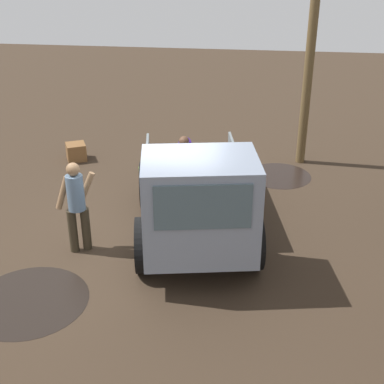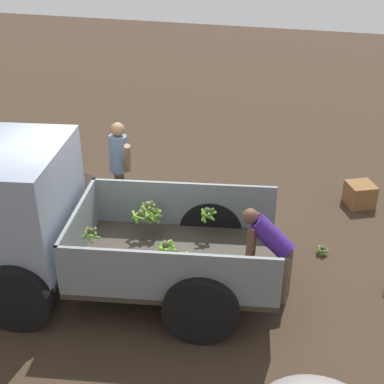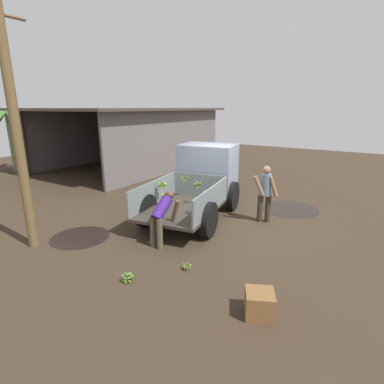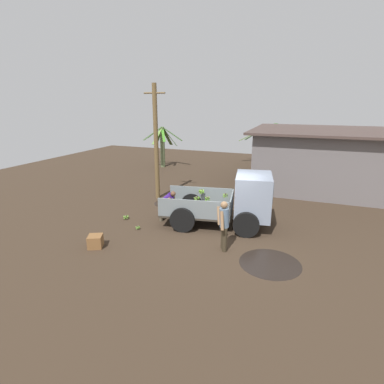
{
  "view_description": "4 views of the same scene",
  "coord_description": "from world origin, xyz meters",
  "px_view_note": "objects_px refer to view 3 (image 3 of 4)",
  "views": [
    {
      "loc": [
        8.36,
        1.81,
        5.21
      ],
      "look_at": [
        0.35,
        0.79,
        1.24
      ],
      "focal_mm": 50.0,
      "sensor_mm": 36.0,
      "label": 1
    },
    {
      "loc": [
        -3.03,
        6.36,
        4.85
      ],
      "look_at": [
        -1.16,
        -0.22,
        1.16
      ],
      "focal_mm": 50.0,
      "sensor_mm": 36.0,
      "label": 2
    },
    {
      "loc": [
        -7.74,
        -4.01,
        3.29
      ],
      "look_at": [
        -0.78,
        0.53,
        0.93
      ],
      "focal_mm": 28.0,
      "sensor_mm": 36.0,
      "label": 3
    },
    {
      "loc": [
        2.76,
        -9.96,
        4.73
      ],
      "look_at": [
        -1.13,
        -0.14,
        1.53
      ],
      "focal_mm": 28.0,
      "sensor_mm": 36.0,
      "label": 4
    }
  ],
  "objects_px": {
    "utility_pole": "(16,129)",
    "person_worker_loading": "(162,215)",
    "person_foreground_visitor": "(265,191)",
    "banana_bunch_on_ground_1": "(127,277)",
    "wooden_crate_0": "(259,304)",
    "cargo_truck": "(203,177)",
    "banana_bunch_on_ground_0": "(187,266)"
  },
  "relations": [
    {
      "from": "utility_pole",
      "to": "wooden_crate_0",
      "type": "bearing_deg",
      "value": -84.06
    },
    {
      "from": "person_foreground_visitor",
      "to": "banana_bunch_on_ground_0",
      "type": "xyz_separation_m",
      "value": [
        -3.51,
        0.38,
        -0.86
      ]
    },
    {
      "from": "banana_bunch_on_ground_1",
      "to": "cargo_truck",
      "type": "bearing_deg",
      "value": 12.69
    },
    {
      "from": "banana_bunch_on_ground_0",
      "to": "banana_bunch_on_ground_1",
      "type": "xyz_separation_m",
      "value": [
        -1.01,
        0.73,
        0.02
      ]
    },
    {
      "from": "banana_bunch_on_ground_0",
      "to": "banana_bunch_on_ground_1",
      "type": "height_order",
      "value": "banana_bunch_on_ground_1"
    },
    {
      "from": "cargo_truck",
      "to": "person_foreground_visitor",
      "type": "xyz_separation_m",
      "value": [
        -0.07,
        -2.14,
        -0.15
      ]
    },
    {
      "from": "person_foreground_visitor",
      "to": "banana_bunch_on_ground_1",
      "type": "xyz_separation_m",
      "value": [
        -4.52,
        1.1,
        -0.84
      ]
    },
    {
      "from": "utility_pole",
      "to": "person_worker_loading",
      "type": "distance_m",
      "value": 3.77
    },
    {
      "from": "banana_bunch_on_ground_1",
      "to": "utility_pole",
      "type": "bearing_deg",
      "value": 92.02
    },
    {
      "from": "utility_pole",
      "to": "banana_bunch_on_ground_1",
      "type": "bearing_deg",
      "value": -87.98
    },
    {
      "from": "person_foreground_visitor",
      "to": "person_worker_loading",
      "type": "bearing_deg",
      "value": -55.62
    },
    {
      "from": "banana_bunch_on_ground_1",
      "to": "banana_bunch_on_ground_0",
      "type": "bearing_deg",
      "value": -35.71
    },
    {
      "from": "banana_bunch_on_ground_1",
      "to": "person_foreground_visitor",
      "type": "bearing_deg",
      "value": -13.72
    },
    {
      "from": "person_worker_loading",
      "to": "utility_pole",
      "type": "bearing_deg",
      "value": 127.44
    },
    {
      "from": "person_worker_loading",
      "to": "wooden_crate_0",
      "type": "xyz_separation_m",
      "value": [
        -1.2,
        -2.97,
        -0.56
      ]
    },
    {
      "from": "utility_pole",
      "to": "banana_bunch_on_ground_0",
      "type": "relative_size",
      "value": 28.15
    },
    {
      "from": "wooden_crate_0",
      "to": "banana_bunch_on_ground_0",
      "type": "bearing_deg",
      "value": 73.27
    },
    {
      "from": "wooden_crate_0",
      "to": "banana_bunch_on_ground_1",
      "type": "bearing_deg",
      "value": 100.63
    },
    {
      "from": "cargo_truck",
      "to": "banana_bunch_on_ground_0",
      "type": "distance_m",
      "value": 4.12
    },
    {
      "from": "wooden_crate_0",
      "to": "utility_pole",
      "type": "bearing_deg",
      "value": 95.94
    },
    {
      "from": "person_foreground_visitor",
      "to": "cargo_truck",
      "type": "bearing_deg",
      "value": -118.69
    },
    {
      "from": "utility_pole",
      "to": "banana_bunch_on_ground_0",
      "type": "xyz_separation_m",
      "value": [
        1.12,
        -3.79,
        -2.74
      ]
    },
    {
      "from": "cargo_truck",
      "to": "banana_bunch_on_ground_1",
      "type": "distance_m",
      "value": 4.81
    },
    {
      "from": "utility_pole",
      "to": "person_foreground_visitor",
      "type": "relative_size",
      "value": 3.28
    },
    {
      "from": "banana_bunch_on_ground_0",
      "to": "wooden_crate_0",
      "type": "bearing_deg",
      "value": -106.73
    },
    {
      "from": "person_worker_loading",
      "to": "banana_bunch_on_ground_0",
      "type": "xyz_separation_m",
      "value": [
        -0.67,
        -1.18,
        -0.69
      ]
    },
    {
      "from": "wooden_crate_0",
      "to": "cargo_truck",
      "type": "bearing_deg",
      "value": 40.78
    },
    {
      "from": "banana_bunch_on_ground_1",
      "to": "wooden_crate_0",
      "type": "height_order",
      "value": "wooden_crate_0"
    },
    {
      "from": "cargo_truck",
      "to": "wooden_crate_0",
      "type": "height_order",
      "value": "cargo_truck"
    },
    {
      "from": "utility_pole",
      "to": "banana_bunch_on_ground_1",
      "type": "height_order",
      "value": "utility_pole"
    },
    {
      "from": "banana_bunch_on_ground_0",
      "to": "banana_bunch_on_ground_1",
      "type": "bearing_deg",
      "value": 144.29
    },
    {
      "from": "utility_pole",
      "to": "person_foreground_visitor",
      "type": "distance_m",
      "value": 6.51
    }
  ]
}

